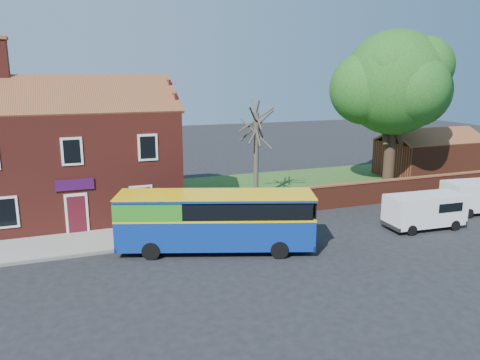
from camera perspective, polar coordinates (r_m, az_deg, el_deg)
name	(u,v)px	position (r m, az deg, el deg)	size (l,w,h in m)	color
ground	(246,267)	(21.64, 0.75, -10.59)	(120.00, 120.00, 0.00)	black
pavement	(80,243)	(25.72, -18.97, -7.31)	(18.00, 3.50, 0.12)	gray
kerb	(81,255)	(24.07, -18.83, -8.66)	(18.00, 0.15, 0.14)	slate
grass_strip	(338,183)	(38.41, 11.87, -0.40)	(26.00, 12.00, 0.04)	#426B28
shop_building	(72,161)	(30.45, -19.84, 2.23)	(12.30, 8.13, 10.50)	maroon
boundary_wall	(386,191)	(33.47, 17.39, -1.26)	(22.00, 0.38, 1.60)	maroon
outbuilding	(429,157)	(43.54, 22.05, 2.60)	(8.20, 5.06, 4.17)	maroon
bus	(210,219)	(23.09, -3.73, -4.71)	(9.82, 5.44, 2.92)	navy
van_near	(425,210)	(28.50, 21.61, -3.38)	(4.58, 2.08, 1.97)	white
van_far	(480,195)	(33.17, 27.25, -1.64)	(4.83, 2.36, 2.04)	white
large_tree	(394,86)	(37.18, 18.22, 10.83)	(9.68, 7.66, 11.81)	black
bare_tree	(256,152)	(32.10, 1.98, 3.43)	(2.47, 2.94, 6.59)	#4C4238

